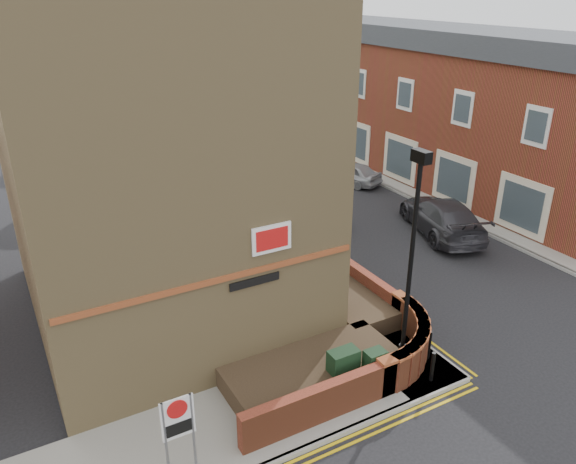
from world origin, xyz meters
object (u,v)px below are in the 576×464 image
Objects in this scene: lamppost at (410,266)px; zone_sign at (178,425)px; silver_car_near at (308,208)px; utility_cabinet_large at (343,370)px.

lamppost is 2.86× the size of zone_sign.
lamppost reaches higher than silver_car_near.
utility_cabinet_large is at bearing -140.86° from silver_car_near.
lamppost is at bearing 6.07° from zone_sign.
silver_car_near is at bearing 72.37° from lamppost.
zone_sign is (-4.70, -0.80, 0.92)m from utility_cabinet_large.
utility_cabinet_large is 4.86m from zone_sign.
zone_sign is at bearing -173.93° from lamppost.
lamppost is 3.24m from utility_cabinet_large.
lamppost is 6.85m from zone_sign.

